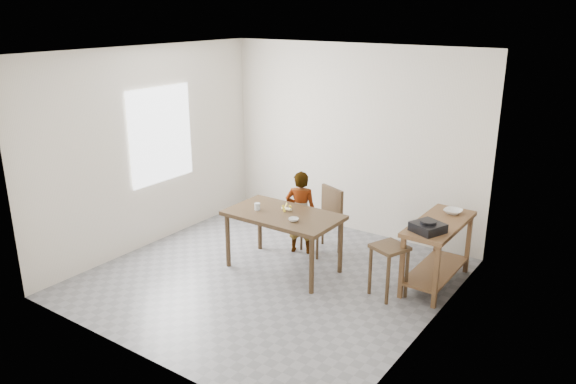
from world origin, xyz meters
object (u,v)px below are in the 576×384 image
Objects in this scene: dining_table at (283,242)px; prep_counter at (437,253)px; dining_chair at (320,221)px; child at (301,212)px; stool at (388,271)px.

dining_table is 1.17× the size of prep_counter.
dining_chair reaches higher than dining_table.
stool is at bearing 141.87° from child.
prep_counter is (1.72, 0.70, 0.03)m from dining_table.
dining_table is 1.23× the size of child.
dining_table is 1.60× the size of dining_chair.
child reaches higher than stool.
child is (-1.84, -0.14, 0.17)m from prep_counter.
stool is (1.28, -0.60, -0.13)m from dining_chair.
child is 1.29× the size of dining_chair.
child is 1.83× the size of stool.
prep_counter reaches higher than dining_table.
prep_counter is 0.68m from stool.
stool is (-0.34, -0.58, -0.09)m from prep_counter.
dining_table is 2.25× the size of stool.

